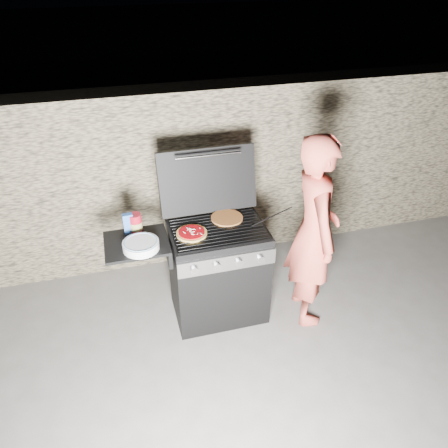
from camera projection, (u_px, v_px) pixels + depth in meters
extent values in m
plane|color=#59534D|center=(219.00, 310.00, 4.08)|extent=(50.00, 50.00, 0.00)
cube|color=#968663|center=(192.00, 175.00, 4.45)|extent=(8.00, 0.35, 1.80)
cylinder|color=#BC7929|center=(227.00, 218.00, 3.72)|extent=(0.28, 0.28, 0.01)
cylinder|color=maroon|center=(136.00, 223.00, 3.54)|extent=(0.12, 0.12, 0.16)
cube|color=#2D5EB6|center=(128.00, 223.00, 3.52)|extent=(0.08, 0.05, 0.17)
cylinder|color=white|center=(141.00, 245.00, 3.35)|extent=(0.29, 0.29, 0.06)
imported|color=#D35241|center=(313.00, 232.00, 3.62)|extent=(0.50, 0.68, 1.73)
cylinder|color=black|center=(272.00, 217.00, 3.67)|extent=(0.39, 0.10, 0.08)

